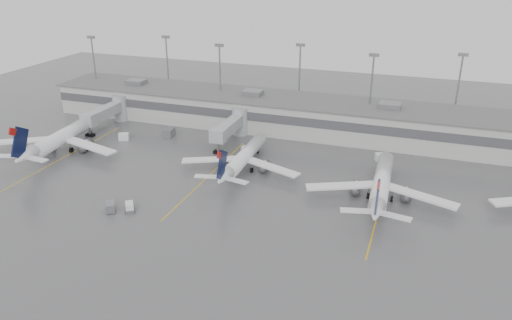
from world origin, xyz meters
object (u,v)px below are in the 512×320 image
(jet_mid_left, at_px, (243,157))
(baggage_tug, at_px, (130,208))
(jet_far_left, at_px, (62,137))
(jet_mid_right, at_px, (381,184))

(jet_mid_left, xyz_separation_m, baggage_tug, (-12.77, -23.62, -2.30))
(jet_mid_left, bearing_deg, jet_far_left, -176.88)
(jet_far_left, bearing_deg, jet_mid_left, -1.52)
(jet_far_left, distance_m, jet_mid_right, 72.35)
(jet_far_left, height_order, jet_mid_left, jet_far_left)
(jet_mid_left, distance_m, jet_mid_right, 29.14)
(jet_far_left, relative_size, jet_mid_right, 1.09)
(jet_mid_left, bearing_deg, jet_mid_right, -8.79)
(jet_mid_right, bearing_deg, jet_far_left, 177.68)
(baggage_tug, bearing_deg, jet_far_left, 111.26)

